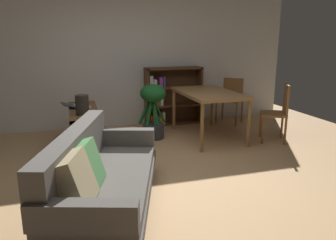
# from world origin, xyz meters

# --- Properties ---
(ground_plane) EXTENTS (8.16, 8.16, 0.00)m
(ground_plane) POSITION_xyz_m (0.00, 0.00, 0.00)
(ground_plane) COLOR tan
(back_wall_panel) EXTENTS (6.80, 0.10, 2.70)m
(back_wall_panel) POSITION_xyz_m (0.00, 2.70, 1.35)
(back_wall_panel) COLOR silver
(back_wall_panel) RESTS_ON ground_plane
(fabric_couch) EXTENTS (1.38, 2.15, 0.79)m
(fabric_couch) POSITION_xyz_m (-0.73, -0.53, 0.38)
(fabric_couch) COLOR olive
(fabric_couch) RESTS_ON ground_plane
(media_console) EXTENTS (0.42, 1.39, 0.62)m
(media_console) POSITION_xyz_m (-0.76, 1.35, 0.30)
(media_console) COLOR brown
(media_console) RESTS_ON ground_plane
(open_laptop) EXTENTS (0.45, 0.39, 0.07)m
(open_laptop) POSITION_xyz_m (-0.84, 1.60, 0.64)
(open_laptop) COLOR silver
(open_laptop) RESTS_ON media_console
(desk_speaker) EXTENTS (0.18, 0.18, 0.27)m
(desk_speaker) POSITION_xyz_m (-0.78, 1.03, 0.76)
(desk_speaker) COLOR #2D2823
(desk_speaker) RESTS_ON media_console
(potted_floor_plant) EXTENTS (0.47, 0.45, 0.92)m
(potted_floor_plant) POSITION_xyz_m (0.37, 1.64, 0.53)
(potted_floor_plant) COLOR #333338
(potted_floor_plant) RESTS_ON ground_plane
(dining_table) EXTENTS (0.87, 1.44, 0.79)m
(dining_table) POSITION_xyz_m (1.27, 1.43, 0.71)
(dining_table) COLOR olive
(dining_table) RESTS_ON ground_plane
(dining_chair_near) EXTENTS (0.60, 0.60, 0.88)m
(dining_chair_near) POSITION_xyz_m (2.13, 2.25, 0.51)
(dining_chair_near) COLOR brown
(dining_chair_near) RESTS_ON ground_plane
(dining_chair_far) EXTENTS (0.53, 0.54, 0.94)m
(dining_chair_far) POSITION_xyz_m (2.27, 0.90, 0.52)
(dining_chair_far) COLOR brown
(dining_chair_far) RESTS_ON ground_plane
(bookshelf) EXTENTS (1.10, 0.31, 1.11)m
(bookshelf) POSITION_xyz_m (0.93, 2.52, 0.54)
(bookshelf) COLOR #56351E
(bookshelf) RESTS_ON ground_plane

